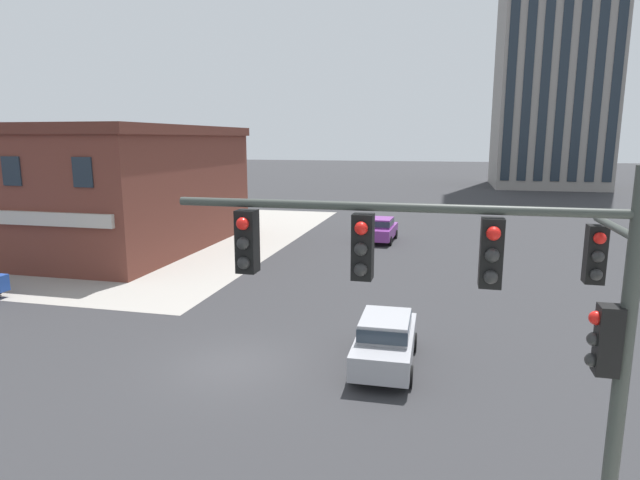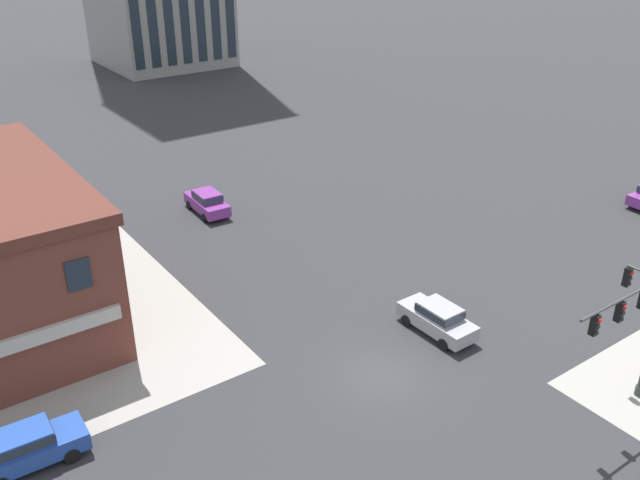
# 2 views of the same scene
# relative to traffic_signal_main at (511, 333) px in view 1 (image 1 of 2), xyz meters

# --- Properties ---
(ground_plane) EXTENTS (320.00, 320.00, 0.00)m
(ground_plane) POSITION_rel_traffic_signal_main_xyz_m (-7.38, 7.78, -4.62)
(ground_plane) COLOR #2D2D30
(sidewalk_far_corner) EXTENTS (32.00, 32.00, 0.02)m
(sidewalk_far_corner) POSITION_rel_traffic_signal_main_xyz_m (-27.38, 27.78, -4.62)
(sidewalk_far_corner) COLOR gray
(sidewalk_far_corner) RESTS_ON ground
(traffic_signal_main) EXTENTS (6.14, 2.09, 6.88)m
(traffic_signal_main) POSITION_rel_traffic_signal_main_xyz_m (0.00, 0.00, 0.00)
(traffic_signal_main) COLOR #383D38
(traffic_signal_main) RESTS_ON ground
(car_main_southbound_far) EXTENTS (2.03, 4.47, 1.68)m
(car_main_southbound_far) POSITION_rel_traffic_signal_main_xyz_m (-5.29, 29.78, -3.70)
(car_main_southbound_far) COLOR #7A3389
(car_main_southbound_far) RESTS_ON ground
(car_cross_far) EXTENTS (1.94, 4.42, 1.68)m
(car_cross_far) POSITION_rel_traffic_signal_main_xyz_m (-2.62, 8.90, -3.70)
(car_cross_far) COLOR #99999E
(car_cross_far) RESTS_ON ground
(storefront_block_near_corner) EXTENTS (21.37, 17.25, 7.99)m
(storefront_block_near_corner) POSITION_rel_traffic_signal_main_xyz_m (-26.86, 24.18, -0.61)
(storefront_block_near_corner) COLOR brown
(storefront_block_near_corner) RESTS_ON ground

